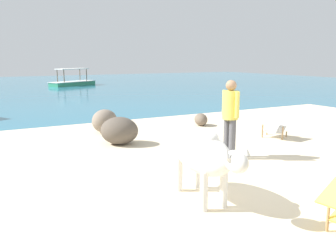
{
  "coord_description": "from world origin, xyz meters",
  "views": [
    {
      "loc": [
        -4.38,
        -4.19,
        2.1
      ],
      "look_at": [
        -0.46,
        3.0,
        0.55
      ],
      "focal_mm": 38.7,
      "sensor_mm": 36.0,
      "label": 1
    }
  ],
  "objects": [
    {
      "name": "boat_green",
      "position": [
        2.49,
        23.61,
        0.29
      ],
      "size": [
        3.81,
        2.64,
        1.29
      ],
      "rotation": [
        0.0,
        0.0,
        0.45
      ],
      "color": "#338E66",
      "rests_on": "water_surface"
    },
    {
      "name": "sand_beach",
      "position": [
        0.0,
        0.0,
        0.02
      ],
      "size": [
        18.0,
        14.0,
        0.04
      ],
      "primitive_type": "cube",
      "color": "beige",
      "rests_on": "ground"
    },
    {
      "name": "water_surface",
      "position": [
        0.0,
        22.0,
        0.0
      ],
      "size": [
        60.0,
        36.0,
        0.03
      ],
      "primitive_type": "cube",
      "color": "teal",
      "rests_on": "ground"
    },
    {
      "name": "deck_chair_near",
      "position": [
        2.4,
        2.56,
        0.42
      ],
      "size": [
        0.93,
        0.84,
        0.68
      ],
      "rotation": [
        0.0,
        0.0,
        0.53
      ],
      "color": "#A37A4C",
      "rests_on": "sand_beach"
    },
    {
      "name": "shore_rock_large",
      "position": [
        1.76,
        4.96,
        0.23
      ],
      "size": [
        0.53,
        0.64,
        0.38
      ],
      "primitive_type": "ellipsoid",
      "rotation": [
        0.0,
        0.0,
        1.27
      ],
      "color": "#6B5B4C",
      "rests_on": "sand_beach"
    },
    {
      "name": "cow",
      "position": [
        -1.54,
        -0.01,
        0.75
      ],
      "size": [
        0.72,
        1.92,
        1.07
      ],
      "rotation": [
        0.0,
        0.0,
        4.6
      ],
      "color": "silver",
      "rests_on": "sand_beach"
    },
    {
      "name": "person_standing",
      "position": [
        0.24,
        1.61,
        0.99
      ],
      "size": [
        0.32,
        0.51,
        1.62
      ],
      "rotation": [
        0.0,
        0.0,
        3.13
      ],
      "color": "#4C4C51",
      "rests_on": "sand_beach"
    },
    {
      "name": "shore_rock_medium",
      "position": [
        -1.18,
        5.39,
        0.36
      ],
      "size": [
        1.05,
        1.05,
        0.65
      ],
      "primitive_type": "ellipsoid",
      "rotation": [
        0.0,
        0.0,
        0.78
      ],
      "color": "gray",
      "rests_on": "sand_beach"
    },
    {
      "name": "shore_rock_small",
      "position": [
        -1.33,
        3.86,
        0.37
      ],
      "size": [
        1.2,
        1.19,
        0.66
      ],
      "primitive_type": "ellipsoid",
      "rotation": [
        0.0,
        0.0,
        2.43
      ],
      "color": "brown",
      "rests_on": "sand_beach"
    }
  ]
}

